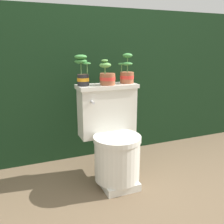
# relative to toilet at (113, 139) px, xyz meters

# --- Properties ---
(ground_plane) EXTENTS (12.00, 12.00, 0.00)m
(ground_plane) POSITION_rel_toilet_xyz_m (-0.01, -0.04, -0.35)
(ground_plane) COLOR brown
(hedge_backdrop) EXTENTS (3.68, 1.03, 1.39)m
(hedge_backdrop) POSITION_rel_toilet_xyz_m (-0.01, 1.04, 0.34)
(hedge_backdrop) COLOR black
(hedge_backdrop) RESTS_ON ground
(toilet) EXTENTS (0.47, 0.48, 0.76)m
(toilet) POSITION_rel_toilet_xyz_m (0.00, 0.00, 0.00)
(toilet) COLOR silver
(toilet) RESTS_ON ground
(potted_plant_left) EXTENTS (0.12, 0.09, 0.23)m
(potted_plant_left) POSITION_rel_toilet_xyz_m (-0.19, 0.13, 0.51)
(potted_plant_left) COLOR #262628
(potted_plant_left) RESTS_ON toilet
(potted_plant_midleft) EXTENTS (0.13, 0.12, 0.19)m
(potted_plant_midleft) POSITION_rel_toilet_xyz_m (-0.01, 0.10, 0.47)
(potted_plant_midleft) COLOR #9E5638
(potted_plant_midleft) RESTS_ON toilet
(potted_plant_middle) EXTENTS (0.13, 0.11, 0.24)m
(potted_plant_middle) POSITION_rel_toilet_xyz_m (0.17, 0.13, 0.48)
(potted_plant_middle) COLOR #9E5638
(potted_plant_middle) RESTS_ON toilet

